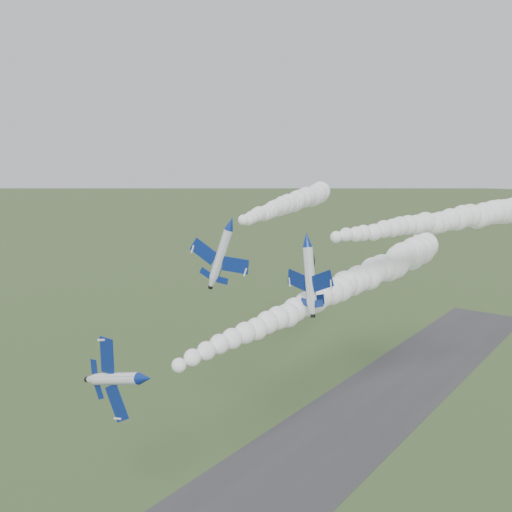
{
  "coord_description": "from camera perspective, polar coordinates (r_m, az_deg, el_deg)",
  "views": [
    {
      "loc": [
        51.08,
        -48.76,
        55.54
      ],
      "look_at": [
        0.69,
        18.92,
        40.74
      ],
      "focal_mm": 40.0,
      "sensor_mm": 36.0,
      "label": 1
    }
  ],
  "objects": [
    {
      "name": "runway",
      "position": [
        109.07,
        3.41,
        -20.67
      ],
      "size": [
        24.0,
        260.0,
        0.04
      ],
      "primitive_type": "cube",
      "color": "#303033",
      "rests_on": "ground"
    },
    {
      "name": "jet_lead",
      "position": [
        67.12,
        -11.1,
        -11.95
      ],
      "size": [
        3.8,
        12.4,
        9.97
      ],
      "rotation": [
        0.0,
        1.32,
        -0.01
      ],
      "color": "white"
    },
    {
      "name": "smoke_trail_jet_lead",
      "position": [
        94.82,
        7.88,
        -3.45
      ],
      "size": [
        6.7,
        74.13,
        5.88
      ],
      "primitive_type": null,
      "rotation": [
        0.0,
        0.0,
        -0.01
      ],
      "color": "white"
    },
    {
      "name": "jet_pair_left",
      "position": [
        91.54,
        -2.58,
        3.27
      ],
      "size": [
        10.26,
        12.61,
        4.19
      ],
      "rotation": [
        0.0,
        0.33,
        0.28
      ],
      "color": "white"
    },
    {
      "name": "smoke_trail_jet_pair_left",
      "position": [
        121.0,
        3.41,
        5.27
      ],
      "size": [
        20.47,
        56.16,
        5.03
      ],
      "primitive_type": null,
      "rotation": [
        0.0,
        0.0,
        0.28
      ],
      "color": "white"
    },
    {
      "name": "jet_pair_right",
      "position": [
        83.14,
        5.07,
        1.65
      ],
      "size": [
        10.41,
        12.13,
        3.3
      ],
      "rotation": [
        0.0,
        -0.15,
        -0.35
      ],
      "color": "white"
    },
    {
      "name": "smoke_trail_jet_pair_right",
      "position": [
        104.83,
        19.05,
        3.5
      ],
      "size": [
        24.51,
        55.39,
        5.19
      ],
      "primitive_type": null,
      "rotation": [
        0.0,
        0.0,
        -0.35
      ],
      "color": "white"
    }
  ]
}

